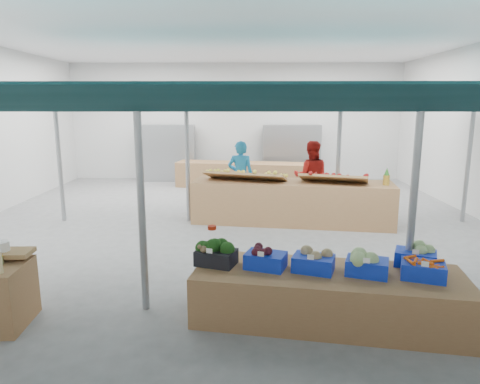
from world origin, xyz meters
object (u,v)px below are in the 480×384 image
Objects in this scene: vendor_right at (311,177)px; veg_counter at (327,296)px; fruit_counter at (292,202)px; vendor_left at (241,176)px.

veg_counter is at bearing 91.83° from vendor_right.
vendor_left is at bearing 145.64° from fruit_counter.
fruit_counter is at bearing 69.54° from vendor_right.
vendor_right is at bearing -171.85° from vendor_left.
veg_counter is 0.73× the size of fruit_counter.
fruit_counter is 1.32m from vendor_right.
fruit_counter is 1.68m from vendor_left.
fruit_counter is at bearing 145.64° from vendor_left.
fruit_counter is 2.50× the size of vendor_left.
fruit_counter is (0.04, 4.64, 0.16)m from veg_counter.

